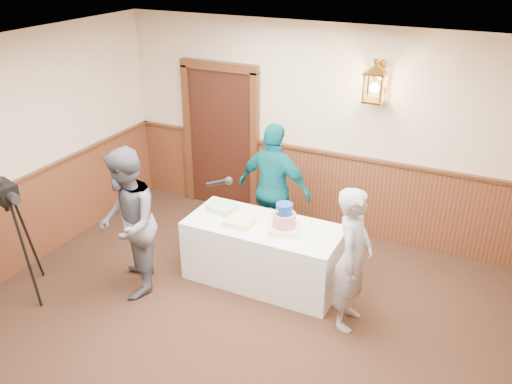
# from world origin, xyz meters

# --- Properties ---
(room_shell) EXTENTS (6.02, 7.02, 2.81)m
(room_shell) POSITION_xyz_m (-0.05, 0.45, 1.52)
(room_shell) COLOR beige
(room_shell) RESTS_ON ground
(display_table) EXTENTS (1.80, 0.80, 0.75)m
(display_table) POSITION_xyz_m (-0.19, 1.90, 0.38)
(display_table) COLOR white
(display_table) RESTS_ON ground
(tiered_cake) EXTENTS (0.42, 0.42, 0.34)m
(tiered_cake) POSITION_xyz_m (0.08, 1.87, 0.88)
(tiered_cake) COLOR beige
(tiered_cake) RESTS_ON display_table
(sheet_cake_yellow) EXTENTS (0.31, 0.24, 0.06)m
(sheet_cake_yellow) POSITION_xyz_m (-0.44, 1.77, 0.78)
(sheet_cake_yellow) COLOR #FFE798
(sheet_cake_yellow) RESTS_ON display_table
(sheet_cake_green) EXTENTS (0.35, 0.30, 0.07)m
(sheet_cake_green) POSITION_xyz_m (-0.79, 2.00, 0.79)
(sheet_cake_green) COLOR #A2D194
(sheet_cake_green) RESTS_ON display_table
(interviewer) EXTENTS (1.56, 1.10, 1.74)m
(interviewer) POSITION_xyz_m (-1.46, 1.06, 0.87)
(interviewer) COLOR #56575F
(interviewer) RESTS_ON ground
(baker) EXTENTS (0.39, 0.58, 1.57)m
(baker) POSITION_xyz_m (0.96, 1.58, 0.79)
(baker) COLOR #939297
(baker) RESTS_ON ground
(assistant_p) EXTENTS (1.04, 0.51, 1.72)m
(assistant_p) POSITION_xyz_m (-0.37, 2.60, 0.86)
(assistant_p) COLOR #095561
(assistant_p) RESTS_ON ground
(tv_camera_rig) EXTENTS (0.55, 0.51, 1.40)m
(tv_camera_rig) POSITION_xyz_m (-2.55, 0.45, 0.63)
(tv_camera_rig) COLOR black
(tv_camera_rig) RESTS_ON ground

